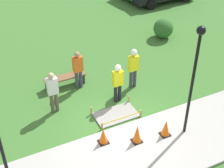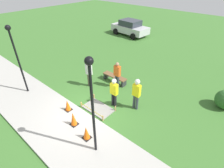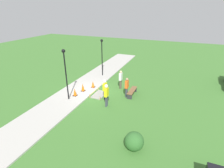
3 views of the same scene
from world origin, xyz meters
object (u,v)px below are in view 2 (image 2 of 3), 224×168
Objects in this scene: traffic_cone_near_patch at (68,105)px; worker_assistant at (137,92)px; worker_supervisor at (114,90)px; lamppost_near at (92,97)px; traffic_cone_far_patch at (73,119)px; bystander_in_orange_shirt at (117,74)px; park_bench at (115,78)px; parked_car_silver at (130,27)px; traffic_cone_sidewalk_edge at (86,133)px; lamppost_far at (15,51)px; bystander_in_gray_shirt at (89,72)px.

worker_assistant is (2.51, 2.50, 0.69)m from traffic_cone_near_patch.
lamppost_near is at bearing -64.00° from worker_supervisor.
traffic_cone_far_patch is (1.05, -0.46, 0.05)m from traffic_cone_near_patch.
lamppost_near is (2.35, -4.20, 1.80)m from bystander_in_orange_shirt.
traffic_cone_far_patch is 3.36m from worker_assistant.
parked_car_silver reaches higher than park_bench.
traffic_cone_sidewalk_edge is at bearing -97.42° from worker_assistant.
traffic_cone_far_patch is 2.93m from lamppost_near.
worker_assistant is at bearing 82.58° from traffic_cone_sidewalk_edge.
worker_supervisor is 0.99× the size of bystander_in_orange_shirt.
parked_car_silver is at bearing 115.68° from traffic_cone_far_patch.
bystander_in_orange_shirt is 5.70m from lamppost_far.
traffic_cone_sidewalk_edge is 0.37× the size of park_bench.
traffic_cone_near_patch is 3.99m from lamppost_far.
lamppost_near is (3.75, -3.17, 1.77)m from bystander_in_gray_shirt.
traffic_cone_sidewalk_edge is 0.38× the size of worker_supervisor.
lamppost_far reaches higher than worker_supervisor.
park_bench is 10.34m from parked_car_silver.
traffic_cone_far_patch is 0.39× the size of worker_assistant.
park_bench is at bearing 90.44° from traffic_cone_near_patch.
worker_assistant is at bearing 95.40° from lamppost_near.
worker_assistant is at bearing 30.15° from worker_supervisor.
traffic_cone_sidewalk_edge is 0.38× the size of bystander_in_orange_shirt.
traffic_cone_sidewalk_edge is 0.15× the size of parked_car_silver.
lamppost_near reaches higher than traffic_cone_near_patch.
worker_assistant is 3.44m from bystander_in_gray_shirt.
park_bench is 1.78m from bystander_in_gray_shirt.
bystander_in_gray_shirt reaches higher than worker_supervisor.
lamppost_far is (-6.06, 0.21, -0.10)m from lamppost_near.
bystander_in_gray_shirt reaches higher than traffic_cone_far_patch.
worker_supervisor is 0.43× the size of lamppost_far.
traffic_cone_far_patch is 3.53m from bystander_in_gray_shirt.
park_bench is at bearing 53.52° from lamppost_far.
lamppost_far is at bearing 178.02° from lamppost_near.
bystander_in_gray_shirt is 0.43× the size of lamppost_near.
worker_assistant is (0.41, 3.11, 0.67)m from traffic_cone_sidewalk_edge.
traffic_cone_far_patch is at bearing -100.84° from worker_supervisor.
traffic_cone_near_patch is at bearing 164.94° from lamppost_near.
lamppost_near is (0.71, -0.15, 2.35)m from traffic_cone_sidewalk_edge.
park_bench is 0.98× the size of bystander_in_gray_shirt.
lamppost_far is at bearing -152.03° from worker_assistant.
bystander_in_orange_shirt is (-0.59, 3.90, 0.52)m from traffic_cone_far_patch.
parked_car_silver is at bearing 98.73° from lamppost_far.
lamppost_near is at bearing -9.66° from traffic_cone_far_patch.
traffic_cone_far_patch reaches higher than park_bench.
worker_supervisor is at bearing -149.85° from worker_assistant.
worker_supervisor reaches higher than traffic_cone_sidewalk_edge.
bystander_in_gray_shirt is at bearing 124.65° from traffic_cone_far_patch.
park_bench is 5.89m from lamppost_near.
worker_assistant is 12.83m from parked_car_silver.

